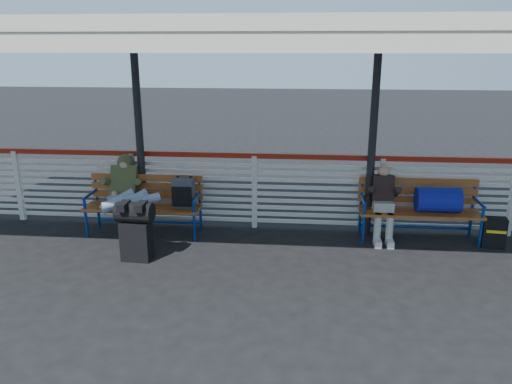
# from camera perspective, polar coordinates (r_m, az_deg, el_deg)

# --- Properties ---
(ground) EXTENTS (60.00, 60.00, 0.00)m
(ground) POSITION_cam_1_polar(r_m,az_deg,el_deg) (6.50, -1.84, -9.81)
(ground) COLOR black
(ground) RESTS_ON ground
(fence) EXTENTS (12.08, 0.08, 1.24)m
(fence) POSITION_cam_1_polar(r_m,az_deg,el_deg) (8.03, -0.18, 0.41)
(fence) COLOR silver
(fence) RESTS_ON ground
(canopy) EXTENTS (12.60, 3.60, 3.16)m
(canopy) POSITION_cam_1_polar(r_m,az_deg,el_deg) (6.70, -1.10, 17.84)
(canopy) COLOR silver
(canopy) RESTS_ON ground
(luggage_stack) EXTENTS (0.52, 0.31, 0.83)m
(luggage_stack) POSITION_cam_1_polar(r_m,az_deg,el_deg) (7.06, -13.60, -4.13)
(luggage_stack) COLOR black
(luggage_stack) RESTS_ON ground
(bench_left) EXTENTS (1.80, 0.56, 0.92)m
(bench_left) POSITION_cam_1_polar(r_m,az_deg,el_deg) (7.94, -11.32, -0.61)
(bench_left) COLOR #A3511F
(bench_left) RESTS_ON ground
(bench_right) EXTENTS (1.80, 0.56, 0.92)m
(bench_right) POSITION_cam_1_polar(r_m,az_deg,el_deg) (7.96, 19.23, -1.06)
(bench_right) COLOR #A3511F
(bench_right) RESTS_ON ground
(traveler_man) EXTENTS (0.93, 1.64, 0.77)m
(traveler_man) POSITION_cam_1_polar(r_m,az_deg,el_deg) (7.70, -14.53, -0.47)
(traveler_man) COLOR #9AADD0
(traveler_man) RESTS_ON ground
(companion_person) EXTENTS (0.32, 0.66, 1.15)m
(companion_person) POSITION_cam_1_polar(r_m,az_deg,el_deg) (7.80, 14.33, -1.11)
(companion_person) COLOR #B8B1A6
(companion_person) RESTS_ON ground
(suitcase_side) EXTENTS (0.34, 0.23, 0.45)m
(suitcase_side) POSITION_cam_1_polar(r_m,az_deg,el_deg) (8.16, 25.52, -4.20)
(suitcase_side) COLOR black
(suitcase_side) RESTS_ON ground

